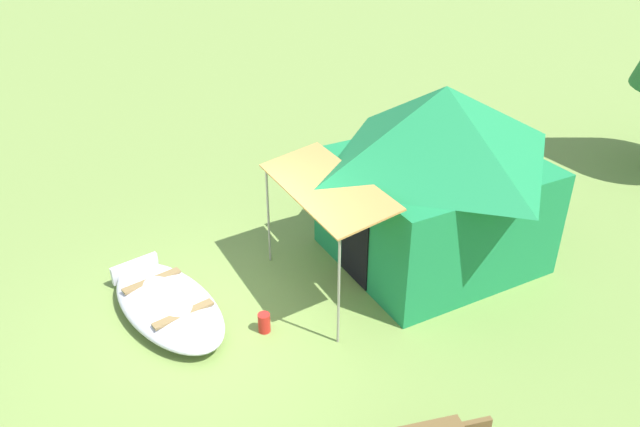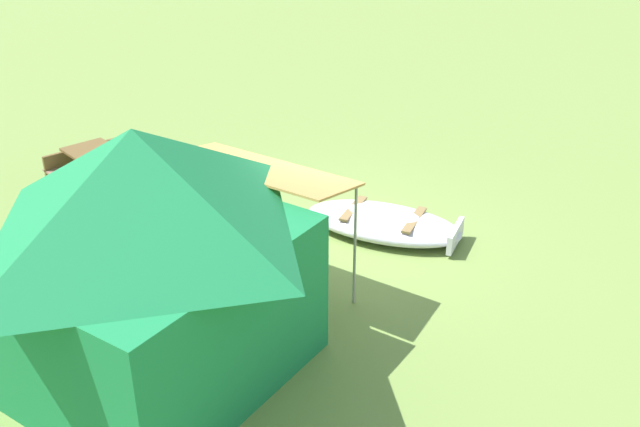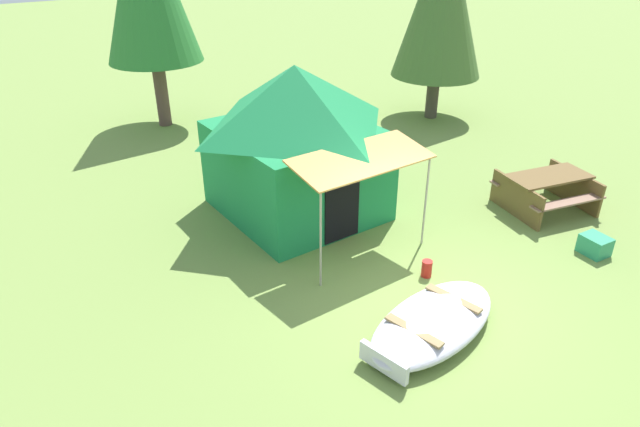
# 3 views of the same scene
# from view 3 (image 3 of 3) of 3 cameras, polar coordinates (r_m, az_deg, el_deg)

# --- Properties ---
(ground_plane) EXTENTS (80.00, 80.00, 0.00)m
(ground_plane) POSITION_cam_3_polar(r_m,az_deg,el_deg) (9.08, 11.03, -8.45)
(ground_plane) COLOR olive
(beached_rowboat) EXTENTS (2.70, 1.75, 0.39)m
(beached_rowboat) POSITION_cam_3_polar(r_m,az_deg,el_deg) (8.28, 11.46, -10.85)
(beached_rowboat) COLOR silver
(beached_rowboat) RESTS_ON ground_plane
(canvas_cabin_tent) EXTENTS (3.12, 4.25, 2.96)m
(canvas_cabin_tent) POSITION_cam_3_polar(r_m,az_deg,el_deg) (10.81, -2.46, 7.57)
(canvas_cabin_tent) COLOR #1B7E45
(canvas_cabin_tent) RESTS_ON ground_plane
(picnic_table) EXTENTS (1.90, 1.76, 0.75)m
(picnic_table) POSITION_cam_3_polar(r_m,az_deg,el_deg) (12.18, 22.13, 2.43)
(picnic_table) COLOR brown
(picnic_table) RESTS_ON ground_plane
(cooler_box) EXTENTS (0.41, 0.49, 0.34)m
(cooler_box) POSITION_cam_3_polar(r_m,az_deg,el_deg) (11.04, 26.27, -2.92)
(cooler_box) COLOR #2A8B63
(cooler_box) RESTS_ON ground_plane
(fuel_can) EXTENTS (0.25, 0.25, 0.29)m
(fuel_can) POSITION_cam_3_polar(r_m,az_deg,el_deg) (9.49, 10.85, -5.54)
(fuel_can) COLOR red
(fuel_can) RESTS_ON ground_plane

